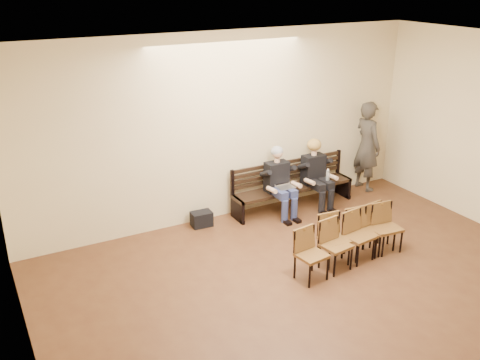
% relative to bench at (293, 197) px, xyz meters
% --- Properties ---
extents(room_walls, '(8.02, 10.01, 3.51)m').
position_rel_bench_xyz_m(room_walls, '(-1.30, -3.86, 2.31)').
color(room_walls, beige).
rests_on(room_walls, ground).
extents(bench, '(2.60, 0.90, 0.45)m').
position_rel_bench_xyz_m(bench, '(0.00, 0.00, 0.00)').
color(bench, black).
rests_on(bench, ground).
extents(seated_man, '(0.56, 0.77, 1.34)m').
position_rel_bench_xyz_m(seated_man, '(-0.41, -0.12, 0.44)').
color(seated_man, black).
rests_on(seated_man, ground).
extents(seated_woman, '(0.56, 0.77, 1.30)m').
position_rel_bench_xyz_m(seated_woman, '(0.45, -0.12, 0.42)').
color(seated_woman, black).
rests_on(seated_woman, ground).
extents(laptop, '(0.38, 0.33, 0.24)m').
position_rel_bench_xyz_m(laptop, '(-0.36, -0.27, 0.35)').
color(laptop, silver).
rests_on(laptop, bench).
extents(water_bottle, '(0.08, 0.08, 0.24)m').
position_rel_bench_xyz_m(water_bottle, '(0.57, -0.34, 0.34)').
color(water_bottle, silver).
rests_on(water_bottle, bench).
extents(bag, '(0.39, 0.28, 0.28)m').
position_rel_bench_xyz_m(bag, '(-1.97, 0.10, -0.09)').
color(bag, black).
rests_on(bag, ground).
extents(passerby, '(0.56, 0.83, 2.23)m').
position_rel_bench_xyz_m(passerby, '(1.92, 0.10, 0.89)').
color(passerby, '#3B3630').
rests_on(passerby, ground).
extents(chair_row_front, '(2.03, 0.71, 0.82)m').
position_rel_bench_xyz_m(chair_row_front, '(-0.48, -2.28, 0.18)').
color(chair_row_front, brown).
rests_on(chair_row_front, ground).
extents(chair_row_back, '(1.51, 0.57, 0.82)m').
position_rel_bench_xyz_m(chair_row_back, '(-0.12, -2.19, 0.19)').
color(chair_row_back, brown).
rests_on(chair_row_back, ground).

